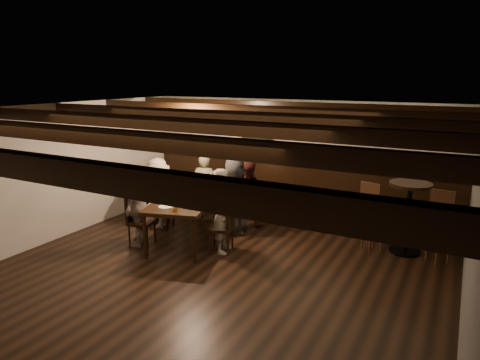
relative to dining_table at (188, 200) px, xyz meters
The scene contains 27 objects.
room 1.23m from the dining_table, 42.11° to the left, with size 7.00×7.00×7.00m.
dining_table is the anchor object (origin of this frame).
chair_left_near 0.96m from the dining_table, 164.95° to the left, with size 0.52×0.52×0.92m.
chair_left_far 0.96m from the dining_table, 130.97° to the right, with size 0.50×0.50×0.88m.
chair_right_near 0.95m from the dining_table, 48.95° to the left, with size 0.56×0.56×0.98m.
chair_right_far 0.97m from the dining_table, 15.10° to the right, with size 0.49×0.49×0.86m.
person_bench_left 1.28m from the dining_table, 151.97° to the left, with size 0.61×0.40×1.26m, color #262528.
person_bench_centre 1.05m from the dining_table, 106.97° to the left, with size 0.50×0.33×1.36m, color gray.
person_bench_right 1.28m from the dining_table, 61.97° to the left, with size 0.63×0.49×1.29m, color #4D1E1A.
person_left_near 0.88m from the dining_table, 166.01° to the left, with size 0.88×0.50×1.36m, color gray.
person_left_far 0.87m from the dining_table, 132.06° to the right, with size 0.83×0.34×1.41m, color gray.
person_right_near 0.87m from the dining_table, 47.94° to the left, with size 0.69×0.45×1.42m, color #2B2C2E.
person_right_far 0.87m from the dining_table, 13.99° to the right, with size 0.51×0.34×1.41m, color gray.
pint_a 0.77m from the dining_table, 128.77° to the left, with size 0.07×0.07×0.14m, color #BF7219.
pint_b 0.71m from the dining_table, 85.94° to the left, with size 0.07×0.07×0.14m, color #BF7219.
pint_c 0.34m from the dining_table, behind, with size 0.07×0.07×0.14m, color #BF7219.
pint_d 0.38m from the dining_table, 50.66° to the left, with size 0.07×0.07×0.14m, color silver.
pint_e 0.52m from the dining_table, 99.08° to the right, with size 0.07×0.07×0.14m, color #BF7219.
pint_f 0.60m from the dining_table, 53.04° to the right, with size 0.07×0.07×0.14m, color silver.
pint_g 0.81m from the dining_table, 69.45° to the right, with size 0.07×0.07×0.14m, color #BF7219.
plate_near 0.72m from the dining_table, 85.12° to the right, with size 0.24×0.24×0.01m, color white.
plate_far 0.36m from the dining_table, 42.06° to the right, with size 0.24×0.24×0.01m, color white.
condiment_caddy 0.13m from the dining_table, 73.03° to the right, with size 0.15×0.10×0.12m, color black.
candle 0.34m from the dining_table, 85.17° to the left, with size 0.05×0.05×0.05m, color beige.
high_top_table 3.70m from the dining_table, 18.39° to the left, with size 0.67×0.67×1.19m.
bar_stool_left 3.17m from the dining_table, 17.71° to the left, with size 0.41×0.42×1.21m.
bar_stool_right 4.15m from the dining_table, 14.14° to the left, with size 0.38×0.39×1.21m.
Camera 1 is at (3.07, -4.54, 2.84)m, focal length 32.00 mm.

